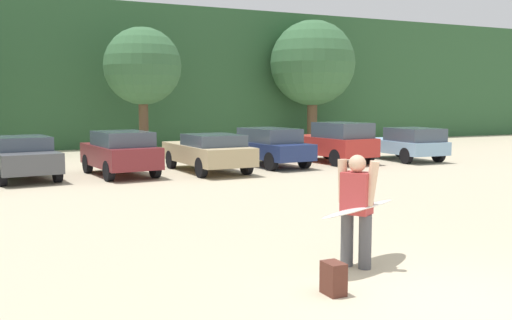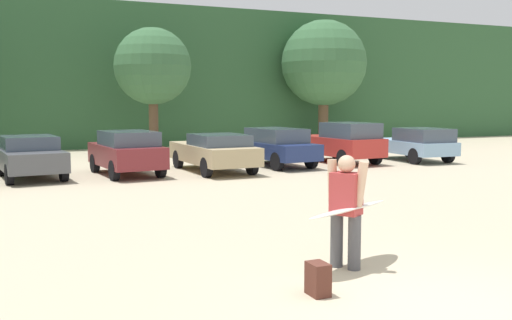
{
  "view_description": "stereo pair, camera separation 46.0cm",
  "coord_description": "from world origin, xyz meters",
  "px_view_note": "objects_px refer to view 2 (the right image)",
  "views": [
    {
      "loc": [
        -5.5,
        -5.52,
        2.64
      ],
      "look_at": [
        0.74,
        7.61,
        1.15
      ],
      "focal_mm": 41.07,
      "sensor_mm": 36.0,
      "label": 1
    },
    {
      "loc": [
        -5.08,
        -5.71,
        2.64
      ],
      "look_at": [
        0.74,
        7.61,
        1.15
      ],
      "focal_mm": 41.07,
      "sensor_mm": 36.0,
      "label": 2
    }
  ],
  "objects_px": {
    "parked_car_maroon": "(127,152)",
    "person_adult": "(346,205)",
    "parked_car_dark_gray": "(30,156)",
    "parked_car_sky_blue": "(416,143)",
    "parked_car_navy": "(276,146)",
    "surfboard_white": "(349,209)",
    "parked_car_red": "(343,142)",
    "backpack_dropped": "(318,279)",
    "parked_car_tan": "(214,151)"
  },
  "relations": [
    {
      "from": "parked_car_maroon",
      "to": "surfboard_white",
      "type": "distance_m",
      "value": 12.92
    },
    {
      "from": "parked_car_maroon",
      "to": "person_adult",
      "type": "xyz_separation_m",
      "value": [
        0.86,
        -12.93,
        0.18
      ]
    },
    {
      "from": "parked_car_navy",
      "to": "backpack_dropped",
      "type": "bearing_deg",
      "value": 151.14
    },
    {
      "from": "parked_car_sky_blue",
      "to": "surfboard_white",
      "type": "relative_size",
      "value": 1.99
    },
    {
      "from": "parked_car_tan",
      "to": "backpack_dropped",
      "type": "relative_size",
      "value": 10.53
    },
    {
      "from": "parked_car_dark_gray",
      "to": "parked_car_navy",
      "type": "bearing_deg",
      "value": -95.99
    },
    {
      "from": "parked_car_navy",
      "to": "parked_car_red",
      "type": "distance_m",
      "value": 3.1
    },
    {
      "from": "parked_car_maroon",
      "to": "parked_car_red",
      "type": "height_order",
      "value": "parked_car_red"
    },
    {
      "from": "parked_car_sky_blue",
      "to": "parked_car_maroon",
      "type": "bearing_deg",
      "value": 91.31
    },
    {
      "from": "parked_car_tan",
      "to": "backpack_dropped",
      "type": "xyz_separation_m",
      "value": [
        -3.35,
        -13.62,
        -0.54
      ]
    },
    {
      "from": "parked_car_navy",
      "to": "surfboard_white",
      "type": "height_order",
      "value": "parked_car_navy"
    },
    {
      "from": "parked_car_tan",
      "to": "parked_car_sky_blue",
      "type": "height_order",
      "value": "parked_car_sky_blue"
    },
    {
      "from": "parked_car_dark_gray",
      "to": "parked_car_sky_blue",
      "type": "relative_size",
      "value": 1.0
    },
    {
      "from": "parked_car_dark_gray",
      "to": "person_adult",
      "type": "xyz_separation_m",
      "value": [
        4.04,
        -13.38,
        0.24
      ]
    },
    {
      "from": "parked_car_red",
      "to": "parked_car_sky_blue",
      "type": "bearing_deg",
      "value": -104.96
    },
    {
      "from": "parked_car_red",
      "to": "parked_car_dark_gray",
      "type": "bearing_deg",
      "value": 85.04
    },
    {
      "from": "parked_car_dark_gray",
      "to": "parked_car_sky_blue",
      "type": "bearing_deg",
      "value": -98.48
    },
    {
      "from": "parked_car_maroon",
      "to": "parked_car_tan",
      "type": "height_order",
      "value": "parked_car_maroon"
    },
    {
      "from": "surfboard_white",
      "to": "person_adult",
      "type": "bearing_deg",
      "value": 5.78
    },
    {
      "from": "parked_car_sky_blue",
      "to": "person_adult",
      "type": "relative_size",
      "value": 2.29
    },
    {
      "from": "parked_car_navy",
      "to": "surfboard_white",
      "type": "xyz_separation_m",
      "value": [
        -5.09,
        -13.34,
        0.11
      ]
    },
    {
      "from": "parked_car_sky_blue",
      "to": "person_adult",
      "type": "xyz_separation_m",
      "value": [
        -11.6,
        -12.72,
        0.24
      ]
    },
    {
      "from": "parked_car_tan",
      "to": "person_adult",
      "type": "height_order",
      "value": "person_adult"
    },
    {
      "from": "parked_car_sky_blue",
      "to": "backpack_dropped",
      "type": "relative_size",
      "value": 9.12
    },
    {
      "from": "parked_car_tan",
      "to": "parked_car_sky_blue",
      "type": "bearing_deg",
      "value": -91.78
    },
    {
      "from": "person_adult",
      "to": "surfboard_white",
      "type": "bearing_deg",
      "value": 179.53
    },
    {
      "from": "person_adult",
      "to": "parked_car_navy",
      "type": "bearing_deg",
      "value": -142.83
    },
    {
      "from": "parked_car_red",
      "to": "person_adult",
      "type": "height_order",
      "value": "person_adult"
    },
    {
      "from": "parked_car_tan",
      "to": "parked_car_red",
      "type": "relative_size",
      "value": 1.14
    },
    {
      "from": "parked_car_dark_gray",
      "to": "parked_car_sky_blue",
      "type": "xyz_separation_m",
      "value": [
        15.64,
        -0.67,
        0.0
      ]
    },
    {
      "from": "parked_car_maroon",
      "to": "surfboard_white",
      "type": "bearing_deg",
      "value": 178.66
    },
    {
      "from": "parked_car_maroon",
      "to": "parked_car_tan",
      "type": "bearing_deg",
      "value": -100.46
    },
    {
      "from": "parked_car_sky_blue",
      "to": "surfboard_white",
      "type": "height_order",
      "value": "parked_car_sky_blue"
    },
    {
      "from": "parked_car_red",
      "to": "person_adult",
      "type": "xyz_separation_m",
      "value": [
        -8.27,
        -13.32,
        0.12
      ]
    },
    {
      "from": "parked_car_tan",
      "to": "parked_car_red",
      "type": "bearing_deg",
      "value": -85.82
    },
    {
      "from": "parked_car_maroon",
      "to": "parked_car_navy",
      "type": "relative_size",
      "value": 0.92
    },
    {
      "from": "parked_car_sky_blue",
      "to": "backpack_dropped",
      "type": "bearing_deg",
      "value": 139.58
    },
    {
      "from": "parked_car_navy",
      "to": "person_adult",
      "type": "height_order",
      "value": "person_adult"
    },
    {
      "from": "parked_car_maroon",
      "to": "parked_car_navy",
      "type": "xyz_separation_m",
      "value": [
        6.03,
        0.45,
        -0.01
      ]
    },
    {
      "from": "surfboard_white",
      "to": "backpack_dropped",
      "type": "distance_m",
      "value": 1.66
    },
    {
      "from": "parked_car_maroon",
      "to": "parked_car_navy",
      "type": "height_order",
      "value": "parked_car_maroon"
    },
    {
      "from": "parked_car_sky_blue",
      "to": "person_adult",
      "type": "distance_m",
      "value": 17.21
    },
    {
      "from": "parked_car_navy",
      "to": "parked_car_sky_blue",
      "type": "xyz_separation_m",
      "value": [
        6.42,
        -0.67,
        -0.05
      ]
    },
    {
      "from": "parked_car_dark_gray",
      "to": "surfboard_white",
      "type": "distance_m",
      "value": 13.96
    },
    {
      "from": "surfboard_white",
      "to": "parked_car_dark_gray",
      "type": "bearing_deg",
      "value": -98.27
    },
    {
      "from": "parked_car_red",
      "to": "surfboard_white",
      "type": "xyz_separation_m",
      "value": [
        -8.19,
        -13.27,
        0.04
      ]
    },
    {
      "from": "parked_car_tan",
      "to": "backpack_dropped",
      "type": "height_order",
      "value": "parked_car_tan"
    },
    {
      "from": "parked_car_tan",
      "to": "parked_car_red",
      "type": "xyz_separation_m",
      "value": [
        5.96,
        0.66,
        0.13
      ]
    },
    {
      "from": "parked_car_dark_gray",
      "to": "surfboard_white",
      "type": "bearing_deg",
      "value": -168.85
    },
    {
      "from": "parked_car_maroon",
      "to": "parked_car_tan",
      "type": "relative_size",
      "value": 0.86
    }
  ]
}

